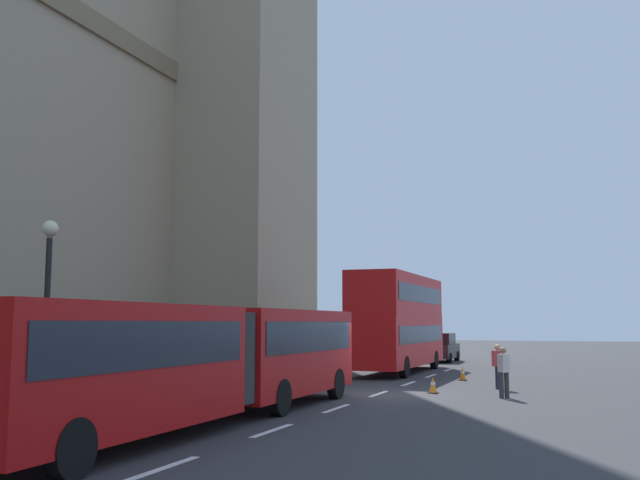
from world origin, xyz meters
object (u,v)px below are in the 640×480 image
object	(u,v)px
double_decker_bus	(398,319)
sedan_lead	(440,348)
pedestrian_by_kerb	(498,365)
street_lamp	(47,302)
pedestrian_near_cones	(504,371)
articulated_bus	(209,353)
traffic_cone_middle	(463,374)
traffic_cone_west	(433,385)

from	to	relation	value
double_decker_bus	sedan_lead	world-z (taller)	double_decker_bus
pedestrian_by_kerb	street_lamp	bearing A→B (deg)	141.19
sedan_lead	street_lamp	bearing A→B (deg)	171.58
pedestrian_near_cones	pedestrian_by_kerb	xyz separation A→B (m)	(3.20, 0.55, 0.00)
articulated_bus	double_decker_bus	size ratio (longest dim) A/B	1.47
traffic_cone_middle	pedestrian_by_kerb	distance (m)	4.32
sedan_lead	double_decker_bus	bearing A→B (deg)	179.46
pedestrian_by_kerb	sedan_lead	bearing A→B (deg)	17.25
sedan_lead	traffic_cone_west	distance (m)	20.99
traffic_cone_middle	street_lamp	size ratio (longest dim) A/B	0.11
pedestrian_near_cones	pedestrian_by_kerb	bearing A→B (deg)	9.72
traffic_cone_middle	pedestrian_by_kerb	size ratio (longest dim) A/B	0.34
sedan_lead	pedestrian_near_cones	xyz separation A→B (m)	(-21.52, -6.24, -0.00)
street_lamp	sedan_lead	bearing A→B (deg)	-8.42
double_decker_bus	pedestrian_near_cones	distance (m)	12.67
double_decker_bus	pedestrian_near_cones	xyz separation A→B (m)	(-10.83, -6.34, -1.80)
articulated_bus	traffic_cone_middle	bearing A→B (deg)	-13.58
street_lamp	double_decker_bus	bearing A→B (deg)	-12.44
double_decker_bus	sedan_lead	size ratio (longest dim) A/B	2.46
traffic_cone_west	sedan_lead	bearing A→B (deg)	10.02
pedestrian_near_cones	pedestrian_by_kerb	distance (m)	3.24
sedan_lead	pedestrian_by_kerb	bearing A→B (deg)	-162.75
traffic_cone_middle	pedestrian_near_cones	distance (m)	7.46
traffic_cone_middle	street_lamp	xyz separation A→B (m)	(-16.60, 8.33, 2.77)
street_lamp	pedestrian_by_kerb	distance (m)	16.56
traffic_cone_west	traffic_cone_middle	xyz separation A→B (m)	(6.14, -0.08, 0.00)
pedestrian_near_cones	pedestrian_by_kerb	size ratio (longest dim) A/B	1.00
traffic_cone_west	traffic_cone_middle	bearing A→B (deg)	-0.73
double_decker_bus	articulated_bus	bearing A→B (deg)	-179.99
articulated_bus	traffic_cone_middle	xyz separation A→B (m)	(15.84, -3.83, -1.46)
sedan_lead	pedestrian_by_kerb	size ratio (longest dim) A/B	2.60
sedan_lead	traffic_cone_middle	distance (m)	15.00
traffic_cone_west	street_lamp	xyz separation A→B (m)	(-10.46, 8.25, 2.77)
articulated_bus	sedan_lead	distance (m)	30.37
double_decker_bus	pedestrian_by_kerb	bearing A→B (deg)	-142.81
articulated_bus	pedestrian_near_cones	size ratio (longest dim) A/B	9.42
articulated_bus	double_decker_bus	distance (m)	19.69
articulated_bus	traffic_cone_west	world-z (taller)	articulated_bus
traffic_cone_middle	articulated_bus	bearing A→B (deg)	166.42
street_lamp	pedestrian_near_cones	distance (m)	14.64
traffic_cone_middle	street_lamp	distance (m)	18.78
sedan_lead	traffic_cone_west	xyz separation A→B (m)	(-20.66, -3.65, -0.63)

